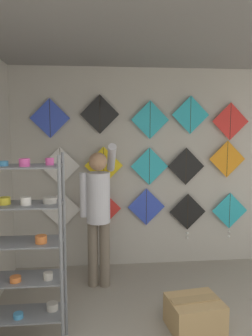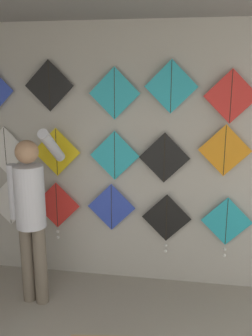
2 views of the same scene
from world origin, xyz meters
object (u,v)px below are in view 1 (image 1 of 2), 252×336
(cardboard_box, at_px, (195,314))
(kite_5, at_px, (60,166))
(kite_1, at_px, (102,211))
(kite_3, at_px, (188,214))
(kite_4, at_px, (230,212))
(kite_14, at_px, (230,121))
(kite_9, at_px, (227,159))
(kite_10, at_px, (50,118))
(kite_7, at_px, (149,166))
(kite_6, at_px, (104,166))
(kite_8, at_px, (186,166))
(kite_12, at_px, (150,120))
(kite_13, at_px, (191,115))
(kite_0, at_px, (61,210))
(kite_11, at_px, (100,114))
(shopkeeper, at_px, (98,207))
(shelf_rack, at_px, (19,243))
(kite_2, at_px, (146,207))

(cardboard_box, distance_m, kite_5, 2.48)
(kite_1, relative_size, kite_5, 1.26)
(kite_5, bearing_deg, kite_3, -0.02)
(kite_4, bearing_deg, kite_14, 178.91)
(kite_9, distance_m, kite_10, 2.55)
(kite_3, xyz_separation_m, kite_7, (-0.56, 0.00, 0.69))
(kite_6, relative_size, kite_8, 1.00)
(kite_5, bearing_deg, kite_7, 0.00)
(kite_9, bearing_deg, kite_6, 180.00)
(kite_4, distance_m, kite_14, 1.32)
(kite_7, xyz_separation_m, kite_12, (0.00, 0.00, 0.65))
(kite_1, relative_size, kite_13, 1.26)
(kite_3, distance_m, kite_4, 0.63)
(kite_3, relative_size, kite_7, 1.26)
(kite_4, xyz_separation_m, kite_8, (-0.67, 0.00, 0.69))
(kite_0, relative_size, kite_3, 0.79)
(kite_6, bearing_deg, kite_11, 180.00)
(shopkeeper, height_order, kite_6, shopkeeper)
(shelf_rack, distance_m, kite_1, 1.87)
(shelf_rack, bearing_deg, kite_10, 87.57)
(shopkeeper, bearing_deg, kite_5, 140.18)
(kite_4, bearing_deg, kite_2, 179.97)
(shelf_rack, xyz_separation_m, kite_11, (0.74, 1.70, 1.17))
(kite_6, bearing_deg, kite_13, 0.00)
(shopkeeper, bearing_deg, kite_4, 23.51)
(kite_8, bearing_deg, kite_1, -179.96)
(kite_0, xyz_separation_m, kite_2, (1.19, 0.00, 0.01))
(kite_3, height_order, kite_7, kite_7)
(kite_4, relative_size, kite_14, 1.26)
(kite_6, bearing_deg, kite_12, 0.00)
(kite_1, height_order, kite_9, kite_9)
(kite_2, height_order, kite_4, kite_2)
(kite_11, bearing_deg, kite_9, 0.00)
(kite_9, bearing_deg, kite_2, 180.00)
(kite_12, bearing_deg, kite_4, -0.04)
(shopkeeper, height_order, kite_12, kite_12)
(kite_4, height_order, kite_5, kite_5)
(kite_11, bearing_deg, kite_5, 180.00)
(kite_0, relative_size, kite_4, 0.79)
(shelf_rack, distance_m, kite_6, 1.93)
(kite_5, distance_m, kite_6, 0.59)
(kite_7, distance_m, kite_8, 0.52)
(kite_3, height_order, kite_5, kite_5)
(shelf_rack, bearing_deg, kite_1, 65.88)
(kite_6, bearing_deg, kite_4, -0.02)
(kite_7, xyz_separation_m, kite_8, (0.52, 0.00, -0.00))
(kite_3, height_order, kite_14, kite_14)
(shopkeeper, bearing_deg, kite_10, 146.28)
(kite_4, bearing_deg, kite_1, 180.00)
(kite_5, distance_m, kite_13, 1.94)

